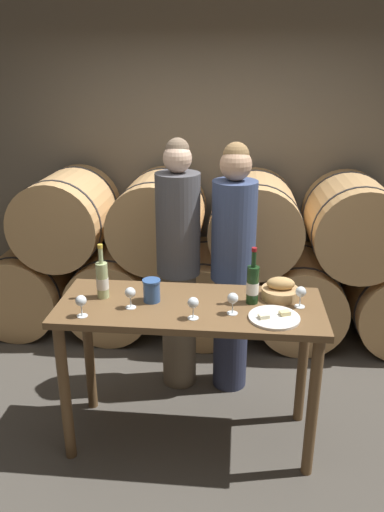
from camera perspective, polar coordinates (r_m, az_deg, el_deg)
ground_plane at (r=3.38m, az=-0.20°, el=-19.85°), size 10.00×10.00×0.00m
stone_wall_back at (r=4.56m, az=2.24°, el=13.20°), size 10.00×0.12×3.20m
barrel_stack at (r=4.26m, az=1.64°, el=-0.52°), size 3.90×0.86×1.39m
tasting_table at (r=2.93m, az=-0.22°, el=-8.23°), size 1.52×0.60×0.93m
person_left at (r=3.42m, az=-1.55°, el=-1.07°), size 0.30×0.30×1.79m
person_right at (r=3.40m, az=4.67°, el=-1.33°), size 0.30×0.30×1.77m
wine_bottle_red at (r=2.85m, az=6.95°, el=-3.21°), size 0.07×0.07×0.34m
wine_bottle_white at (r=2.95m, az=-10.21°, el=-2.66°), size 0.07×0.07×0.33m
blue_crock at (r=2.88m, az=-4.64°, el=-3.85°), size 0.10×0.10×0.13m
bread_basket at (r=2.96m, az=10.05°, el=-3.87°), size 0.22×0.22×0.13m
cheese_plate at (r=2.74m, az=9.37°, el=-6.93°), size 0.28×0.28×0.04m
wine_glass_far_left at (r=2.76m, az=-12.57°, el=-5.12°), size 0.06×0.06×0.12m
wine_glass_left at (r=2.81m, az=-7.08°, el=-4.28°), size 0.06×0.06×0.12m
wine_glass_center at (r=2.67m, az=0.13°, el=-5.47°), size 0.06×0.06×0.12m
wine_glass_right at (r=2.73m, az=4.68°, el=-4.94°), size 0.06×0.06×0.12m
wine_glass_far_right at (r=2.86m, az=12.32°, el=-4.12°), size 0.06×0.06×0.12m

